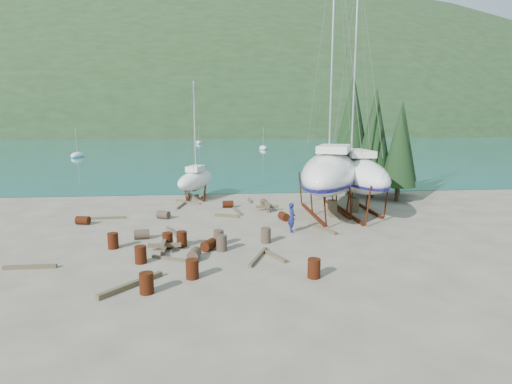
{
  "coord_description": "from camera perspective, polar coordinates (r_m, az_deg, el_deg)",
  "views": [
    {
      "loc": [
        -1.76,
        -23.48,
        6.9
      ],
      "look_at": [
        0.77,
        3.0,
        2.27
      ],
      "focal_mm": 28.0,
      "sensor_mm": 36.0,
      "label": 1
    }
  ],
  "objects": [
    {
      "name": "large_sailboat_near",
      "position": [
        30.31,
        10.66,
        2.91
      ],
      "size": [
        8.5,
        13.53,
        20.57
      ],
      "rotation": [
        0.0,
        0.0,
        -0.39
      ],
      "color": "silver",
      "rests_on": "ground"
    },
    {
      "name": "drum_11",
      "position": [
        33.36,
        1.18,
        -1.55
      ],
      "size": [
        0.67,
        0.94,
        0.58
      ],
      "primitive_type": "cylinder",
      "rotation": [
        1.57,
        0.0,
        3.24
      ],
      "color": "#2D2823",
      "rests_on": "ground"
    },
    {
      "name": "drum_13",
      "position": [
        18.39,
        -9.09,
        -10.81
      ],
      "size": [
        0.58,
        0.58,
        0.88
      ],
      "primitive_type": "cylinder",
      "color": "#51180D",
      "rests_on": "ground"
    },
    {
      "name": "timber_16",
      "position": [
        18.16,
        -17.38,
        -12.53
      ],
      "size": [
        2.31,
        2.53,
        0.23
      ],
      "primitive_type": "cube",
      "rotation": [
        0.0,
        0.0,
        2.41
      ],
      "color": "brown",
      "rests_on": "ground"
    },
    {
      "name": "drum_17",
      "position": [
        21.95,
        -4.93,
        -7.27
      ],
      "size": [
        0.58,
        0.58,
        0.88
      ],
      "primitive_type": "cylinder",
      "color": "#2D2823",
      "rests_on": "ground"
    },
    {
      "name": "drum_5",
      "position": [
        23.31,
        1.42,
        -6.21
      ],
      "size": [
        0.58,
        0.58,
        0.88
      ],
      "primitive_type": "cylinder",
      "color": "#2D2823",
      "rests_on": "ground"
    },
    {
      "name": "drum_10",
      "position": [
        22.98,
        -10.55,
        -6.62
      ],
      "size": [
        0.58,
        0.58,
        0.88
      ],
      "primitive_type": "cylinder",
      "color": "#51180D",
      "rests_on": "ground"
    },
    {
      "name": "drum_0",
      "position": [
        20.84,
        -16.15,
        -8.58
      ],
      "size": [
        0.58,
        0.58,
        0.88
      ],
      "primitive_type": "cylinder",
      "color": "#51180D",
      "rests_on": "ground"
    },
    {
      "name": "timber_6",
      "position": [
        35.29,
        -0.92,
        -1.23
      ],
      "size": [
        0.24,
        1.61,
        0.19
      ],
      "primitive_type": "cube",
      "rotation": [
        0.0,
        0.0,
        0.03
      ],
      "color": "brown",
      "rests_on": "ground"
    },
    {
      "name": "far_hill",
      "position": [
        343.56,
        -5.23,
        8.69
      ],
      "size": [
        800.0,
        360.0,
        110.0
      ],
      "primitive_type": "ellipsoid",
      "color": "black",
      "rests_on": "ground"
    },
    {
      "name": "drum_9",
      "position": [
        29.83,
        -13.1,
        -3.18
      ],
      "size": [
        1.04,
        0.9,
        0.58
      ],
      "primitive_type": "cylinder",
      "rotation": [
        1.57,
        0.0,
        1.13
      ],
      "color": "#2D2823",
      "rests_on": "ground"
    },
    {
      "name": "timber_14",
      "position": [
        22.24,
        -29.58,
        -9.28
      ],
      "size": [
        2.45,
        0.21,
        0.18
      ],
      "primitive_type": "cube",
      "rotation": [
        0.0,
        0.0,
        1.58
      ],
      "color": "brown",
      "rests_on": "ground"
    },
    {
      "name": "large_sailboat_far",
      "position": [
        32.36,
        13.69,
        2.69
      ],
      "size": [
        3.55,
        11.69,
        18.41
      ],
      "rotation": [
        0.0,
        0.0,
        0.01
      ],
      "color": "silver",
      "rests_on": "ground"
    },
    {
      "name": "moored_boat_far",
      "position": [
        133.79,
        -8.19,
        7.0
      ],
      "size": [
        2.0,
        5.0,
        6.05
      ],
      "color": "silver",
      "rests_on": "ground"
    },
    {
      "name": "drum_14",
      "position": [
        22.88,
        -12.51,
        -6.76
      ],
      "size": [
        0.58,
        0.58,
        0.88
      ],
      "primitive_type": "cylinder",
      "color": "#51180D",
      "rests_on": "ground"
    },
    {
      "name": "small_sailboat_shore",
      "position": [
        37.06,
        -8.59,
        1.78
      ],
      "size": [
        4.17,
        6.9,
        10.55
      ],
      "rotation": [
        0.0,
        0.0,
        -0.34
      ],
      "color": "silver",
      "rests_on": "ground"
    },
    {
      "name": "cypress_mid_right",
      "position": [
        37.06,
        19.84,
        6.24
      ],
      "size": [
        3.06,
        3.06,
        8.5
      ],
      "color": "black",
      "rests_on": "ground"
    },
    {
      "name": "ground",
      "position": [
        24.54,
        -1.13,
        -6.45
      ],
      "size": [
        600.0,
        600.0,
        0.0
      ],
      "primitive_type": "plane",
      "color": "#5D5349",
      "rests_on": "ground"
    },
    {
      "name": "drum_12",
      "position": [
        22.21,
        -6.77,
        -7.5
      ],
      "size": [
        0.95,
        1.05,
        0.58
      ],
      "primitive_type": "cylinder",
      "rotation": [
        1.57,
        0.0,
        2.61
      ],
      "color": "#51180D",
      "rests_on": "ground"
    },
    {
      "name": "bay_water",
      "position": [
        338.56,
        -5.23,
        8.68
      ],
      "size": [
        700.0,
        700.0,
        0.0
      ],
      "primitive_type": "plane",
      "color": "#176076",
      "rests_on": "ground"
    },
    {
      "name": "cypress_far_right",
      "position": [
        40.4,
        19.99,
        6.9
      ],
      "size": [
        3.24,
        3.24,
        9.0
      ],
      "color": "black",
      "rests_on": "ground"
    },
    {
      "name": "far_house_center",
      "position": [
        214.3,
        -10.47,
        8.66
      ],
      "size": [
        6.6,
        5.6,
        5.6
      ],
      "color": "beige",
      "rests_on": "ground"
    },
    {
      "name": "timber_pile_aft",
      "position": [
        31.73,
        1.6,
        -2.13
      ],
      "size": [
        1.8,
        1.8,
        0.6
      ],
      "color": "brown",
      "rests_on": "ground"
    },
    {
      "name": "timber_5",
      "position": [
        20.81,
        0.32,
        -9.24
      ],
      "size": [
        1.25,
        2.79,
        0.16
      ],
      "primitive_type": "cube",
      "rotation": [
        0.0,
        0.0,
        2.76
      ],
      "color": "brown",
      "rests_on": "ground"
    },
    {
      "name": "cypress_near_right",
      "position": [
        38.26,
        16.59,
        7.82
      ],
      "size": [
        3.6,
        3.6,
        10.0
      ],
      "color": "black",
      "rests_on": "ground"
    },
    {
      "name": "drum_15",
      "position": [
        25.03,
        -16.0,
        -5.82
      ],
      "size": [
        0.95,
        0.7,
        0.58
      ],
      "primitive_type": "cylinder",
      "rotation": [
        1.57,
        0.0,
        1.71
      ],
      "color": "#2D2823",
      "rests_on": "ground"
    },
    {
      "name": "timber_8",
      "position": [
        29.67,
        -4.21,
        -3.4
      ],
      "size": [
        1.8,
        0.84,
        0.19
      ],
      "primitive_type": "cube",
      "rotation": [
        0.0,
        0.0,
        1.21
      ],
      "color": "brown",
      "rests_on": "ground"
    },
    {
      "name": "timber_10",
      "position": [
        31.22,
        -2.72,
        -2.74
      ],
      "size": [
        0.62,
        2.53,
        0.16
      ],
      "primitive_type": "cube",
      "rotation": [
        0.0,
        0.0,
        0.18
      ],
      "color": "brown",
      "rests_on": "ground"
    },
    {
      "name": "drum_4",
      "position": [
        32.9,
        -4.03,
        -1.73
      ],
      "size": [
        0.91,
        0.62,
        0.58
      ],
      "primitive_type": "cylinder",
      "rotation": [
        1.57,
        0.0,
        1.62
      ],
      "color": "#51180D",
      "rests_on": "ground"
    },
    {
      "name": "drum_6",
      "position": [
        28.62,
        3.99,
        -3.5
      ],
      "size": [
        0.81,
        1.01,
        0.58
      ],
      "primitive_type": "cylinder",
      "rotation": [
        1.57,
        0.0,
        0.29
      ],
      "color": "#51180D",
      "rests_on": "ground"
    },
    {
      "name": "worker",
      "position": [
        25.53,
        5.14,
        -3.64
      ],
      "size": [
        0.45,
        0.69,
        1.9
      ],
      "primitive_type": "imported",
      "rotation": [
        0.0,
        0.0,
        1.57
      ],
      "color": "navy",
      "rests_on": "ground"
    },
    {
      "name": "drum_3",
      "position": [
        17.29,
        -15.37,
        -12.44
      ],
      "size": [
        0.58,
        0.58,
        0.88
      ],
      "primitive_type": "cylinder",
      "color": "#51180D",
      "rests_on": "ground"
    },
    {
      "name": "drum_8",
      "position": [
        23.65,
        -19.75,
        -6.57
      ],
      "size": [
        0.58,
        0.58,
        0.88
      ],
      "primitive_type": "cylinder",
      "color": "#51180D",
      "rests_on": "ground"
    },
    {
      "name": "timber_3",
      "position": [
        20.89,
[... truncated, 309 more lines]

